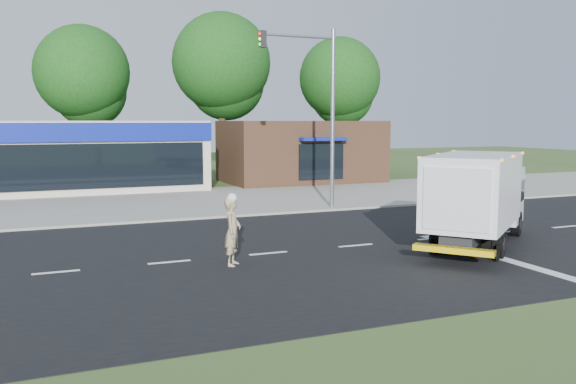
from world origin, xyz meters
name	(u,v)px	position (x,y,z in m)	size (l,w,h in m)	color
ground	(356,246)	(0.00, 0.00, 0.00)	(120.00, 120.00, 0.00)	#385123
road_asphalt	(356,246)	(0.00, 0.00, 0.00)	(60.00, 14.00, 0.02)	black
sidewalk	(265,210)	(0.00, 8.20, 0.06)	(60.00, 2.40, 0.12)	gray
parking_apron	(227,196)	(0.00, 14.00, 0.01)	(60.00, 9.00, 0.02)	gray
lane_markings	(415,250)	(1.35, -1.35, 0.02)	(55.20, 7.00, 0.01)	silver
ems_box_truck	(478,193)	(3.46, -1.61, 1.72)	(6.54, 5.87, 2.99)	black
emergency_worker	(233,230)	(-4.44, -1.02, 0.99)	(0.76, 0.83, 2.02)	tan
retail_strip_mall	(41,157)	(-9.00, 19.93, 2.01)	(18.00, 6.20, 4.00)	beige
brown_storefront	(301,151)	(7.00, 19.98, 2.00)	(10.00, 6.70, 4.00)	#382316
traffic_signal_pole	(320,100)	(2.35, 7.60, 4.92)	(3.51, 0.25, 8.00)	gray
background_trees	(157,74)	(-0.85, 28.16, 7.38)	(36.77, 7.39, 12.10)	#332114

